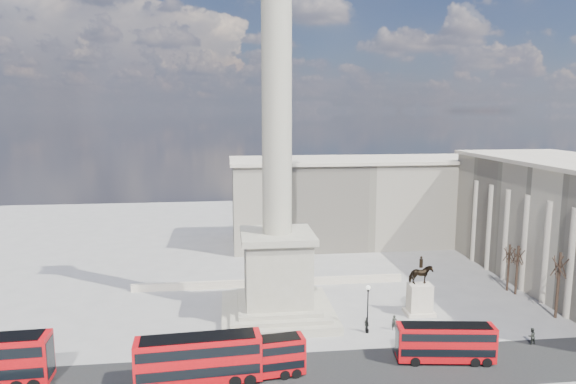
# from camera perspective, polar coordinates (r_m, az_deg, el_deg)

# --- Properties ---
(ground) EXTENTS (180.00, 180.00, 0.00)m
(ground) POSITION_cam_1_polar(r_m,az_deg,el_deg) (62.40, -0.71, -15.28)
(ground) COLOR gray
(ground) RESTS_ON ground
(asphalt_road) EXTENTS (120.00, 9.00, 0.01)m
(asphalt_road) POSITION_cam_1_polar(r_m,az_deg,el_deg) (54.29, 6.05, -19.24)
(asphalt_road) COLOR #242424
(asphalt_road) RESTS_ON ground
(nelsons_column) EXTENTS (14.00, 14.00, 49.85)m
(nelsons_column) POSITION_cam_1_polar(r_m,az_deg,el_deg) (63.16, -1.22, -2.64)
(nelsons_column) COLOR #A59F89
(nelsons_column) RESTS_ON ground
(balustrade_wall) EXTENTS (40.00, 0.60, 1.10)m
(balustrade_wall) POSITION_cam_1_polar(r_m,az_deg,el_deg) (77.03, -2.00, -10.03)
(balustrade_wall) COLOR beige
(balustrade_wall) RESTS_ON ground
(building_northeast) EXTENTS (51.00, 17.00, 16.60)m
(building_northeast) POSITION_cam_1_polar(r_m,az_deg,el_deg) (101.51, 8.13, -0.93)
(building_northeast) COLOR #B6AC95
(building_northeast) RESTS_ON ground
(red_bus_a) EXTENTS (11.91, 3.46, 4.77)m
(red_bus_a) POSITION_cam_1_polar(r_m,az_deg,el_deg) (51.52, -9.80, -17.84)
(red_bus_a) COLOR #BA090E
(red_bus_a) RESTS_ON ground
(red_bus_b) EXTENTS (9.90, 3.42, 3.93)m
(red_bus_b) POSITION_cam_1_polar(r_m,az_deg,el_deg) (52.13, -3.62, -17.92)
(red_bus_b) COLOR #BA090E
(red_bus_b) RESTS_ON ground
(red_bus_c) EXTENTS (10.13, 3.60, 4.02)m
(red_bus_c) POSITION_cam_1_polar(r_m,az_deg,el_deg) (57.29, 17.15, -15.69)
(red_bus_c) COLOR #BA090E
(red_bus_c) RESTS_ON ground
(victorian_lamp) EXTENTS (0.49, 0.49, 5.76)m
(victorian_lamp) POSITION_cam_1_polar(r_m,az_deg,el_deg) (61.56, 8.86, -12.32)
(victorian_lamp) COLOR black
(victorian_lamp) RESTS_ON ground
(equestrian_statue) EXTENTS (3.62, 2.72, 7.64)m
(equestrian_statue) POSITION_cam_1_polar(r_m,az_deg,el_deg) (68.46, 14.44, -10.96)
(equestrian_statue) COLOR beige
(equestrian_statue) RESTS_ON ground
(bare_tree_near) EXTENTS (2.02, 2.02, 8.85)m
(bare_tree_near) POSITION_cam_1_polar(r_m,az_deg,el_deg) (72.15, 27.96, -7.09)
(bare_tree_near) COLOR #332319
(bare_tree_near) RESTS_ON ground
(bare_tree_mid) EXTENTS (1.95, 1.95, 7.40)m
(bare_tree_mid) POSITION_cam_1_polar(r_m,az_deg,el_deg) (79.09, 24.20, -6.33)
(bare_tree_mid) COLOR #332319
(bare_tree_mid) RESTS_ON ground
(bare_tree_far) EXTENTS (1.75, 1.75, 7.16)m
(bare_tree_far) POSITION_cam_1_polar(r_m,az_deg,el_deg) (80.26, 23.39, -6.20)
(bare_tree_far) COLOR #332319
(bare_tree_far) RESTS_ON ground
(pedestrian_walking) EXTENTS (0.74, 0.56, 1.82)m
(pedestrian_walking) POSITION_cam_1_polar(r_m,az_deg,el_deg) (63.74, 11.74, -14.04)
(pedestrian_walking) COLOR #242721
(pedestrian_walking) RESTS_ON ground
(pedestrian_standing) EXTENTS (1.03, 0.86, 1.89)m
(pedestrian_standing) POSITION_cam_1_polar(r_m,az_deg,el_deg) (64.99, 25.44, -14.26)
(pedestrian_standing) COLOR #242721
(pedestrian_standing) RESTS_ON ground
(pedestrian_crossing) EXTENTS (0.62, 1.10, 1.78)m
(pedestrian_crossing) POSITION_cam_1_polar(r_m,az_deg,el_deg) (62.80, 8.75, -14.34)
(pedestrian_crossing) COLOR #242721
(pedestrian_crossing) RESTS_ON ground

